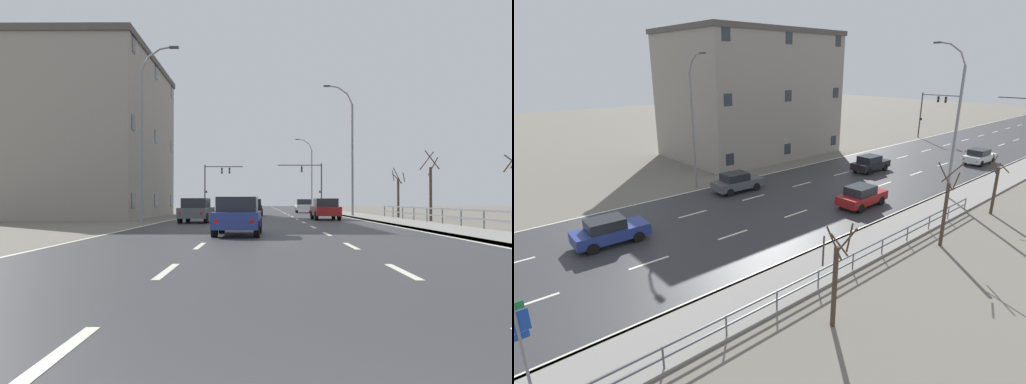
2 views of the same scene
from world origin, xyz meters
The scene contains 16 objects.
ground_plane centered at (0.00, 48.00, -0.06)m, with size 160.00×160.00×0.12m.
road_asphalt_strip centered at (0.00, 60.00, 0.01)m, with size 14.00×120.00×0.03m.
guardrail centered at (9.85, 21.61, 0.71)m, with size 0.07×33.30×1.00m.
street_lamp_midground centered at (7.44, 40.28, 5.63)m, with size 2.60×0.24×11.51m.
street_lamp_left_bank centered at (-7.46, 27.07, 5.29)m, with size 2.33×0.24×10.78m.
highway_sign centered at (8.39, 11.65, 2.25)m, with size 0.09×0.68×3.50m.
traffic_signal_left centered at (-6.64, 64.13, 4.31)m, with size 5.24×0.36×6.27m.
car_distant centered at (-1.11, 42.61, 0.80)m, with size 1.90×4.13×1.57m.
car_mid_centre centered at (4.59, 53.78, 0.80)m, with size 1.99×4.18×1.57m.
car_near_right centered at (-1.36, 17.60, 0.80)m, with size 1.95×4.16×1.57m.
car_far_right centered at (-4.53, 29.06, 0.80)m, with size 2.00×4.18×1.57m.
car_far_left centered at (4.35, 33.70, 0.80)m, with size 1.87×4.12×1.57m.
brick_building centered at (-15.55, 39.39, 6.74)m, with size 12.65×17.79×13.47m.
bare_tree_near centered at (12.00, 21.37, 2.09)m, with size 1.34×1.42×4.53m.
bare_tree_mid centered at (11.35, 31.62, 2.16)m, with size 1.16×1.20×4.88m.
bare_tree_far centered at (11.24, 39.14, 1.94)m, with size 1.21×1.18×4.21m.
Camera 2 is at (20.23, 10.78, 9.77)m, focal length 27.59 mm.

